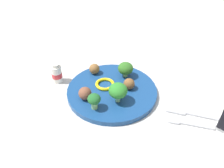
# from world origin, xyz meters

# --- Properties ---
(ground_plane) EXTENTS (4.00, 4.00, 0.00)m
(ground_plane) POSITION_xyz_m (0.00, 0.00, 0.00)
(ground_plane) COLOR beige
(plate) EXTENTS (0.28, 0.28, 0.02)m
(plate) POSITION_xyz_m (0.00, 0.00, 0.01)
(plate) COLOR navy
(plate) RESTS_ON ground_plane
(broccoli_floret_center) EXTENTS (0.05, 0.05, 0.06)m
(broccoli_floret_center) POSITION_xyz_m (-0.04, 0.04, 0.05)
(broccoli_floret_center) COLOR #93CC80
(broccoli_floret_center) RESTS_ON plate
(broccoli_floret_front_left) EXTENTS (0.05, 0.05, 0.05)m
(broccoli_floret_front_left) POSITION_xyz_m (-0.01, -0.08, 0.05)
(broccoli_floret_front_left) COLOR #A5C66B
(broccoli_floret_front_left) RESTS_ON plate
(broccoli_floret_back_right) EXTENTS (0.04, 0.04, 0.05)m
(broccoli_floret_back_right) POSITION_xyz_m (0.01, 0.10, 0.05)
(broccoli_floret_back_right) COLOR #92C36E
(broccoli_floret_back_right) RESTS_ON plate
(meatball_front_right) EXTENTS (0.04, 0.04, 0.04)m
(meatball_front_right) POSITION_xyz_m (0.09, -0.06, 0.03)
(meatball_front_right) COLOR brown
(meatball_front_right) RESTS_ON plate
(meatball_back_right) EXTENTS (0.04, 0.04, 0.04)m
(meatball_back_right) POSITION_xyz_m (0.06, 0.07, 0.04)
(meatball_back_right) COLOR brown
(meatball_back_right) RESTS_ON plate
(meatball_near_rim) EXTENTS (0.03, 0.03, 0.03)m
(meatball_near_rim) POSITION_xyz_m (-0.05, -0.02, 0.03)
(meatball_near_rim) COLOR brown
(meatball_near_rim) RESTS_ON plate
(pepper_ring_front_left) EXTENTS (0.08, 0.08, 0.01)m
(pepper_ring_front_left) POSITION_xyz_m (0.03, -0.01, 0.02)
(pepper_ring_front_left) COLOR yellow
(pepper_ring_front_left) RESTS_ON plate
(napkin) EXTENTS (0.18, 0.13, 0.01)m
(napkin) POSITION_xyz_m (-0.25, 0.02, 0.00)
(napkin) COLOR white
(napkin) RESTS_ON ground_plane
(fork) EXTENTS (0.12, 0.03, 0.01)m
(fork) POSITION_xyz_m (-0.24, 0.04, 0.01)
(fork) COLOR silver
(fork) RESTS_ON napkin
(knife) EXTENTS (0.15, 0.03, 0.01)m
(knife) POSITION_xyz_m (-0.24, 0.01, 0.01)
(knife) COLOR silver
(knife) RESTS_ON napkin
(yogurt_bottle) EXTENTS (0.03, 0.03, 0.07)m
(yogurt_bottle) POSITION_xyz_m (0.19, 0.01, 0.03)
(yogurt_bottle) COLOR white
(yogurt_bottle) RESTS_ON ground_plane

